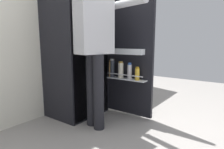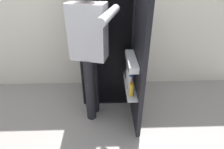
# 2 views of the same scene
# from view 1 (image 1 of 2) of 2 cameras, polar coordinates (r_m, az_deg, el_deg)

# --- Properties ---
(ground_plane) EXTENTS (6.77, 6.77, 0.00)m
(ground_plane) POSITION_cam_1_polar(r_m,az_deg,el_deg) (2.44, -1.13, -13.87)
(ground_plane) COLOR gray
(kitchen_wall) EXTENTS (4.40, 0.10, 2.51)m
(kitchen_wall) POSITION_cam_1_polar(r_m,az_deg,el_deg) (2.86, -15.70, 14.97)
(kitchen_wall) COLOR silver
(kitchen_wall) RESTS_ON ground_plane
(refrigerator) EXTENTS (0.72, 1.22, 1.79)m
(refrigerator) POSITION_cam_1_polar(r_m,az_deg,el_deg) (2.57, -9.44, 7.79)
(refrigerator) COLOR black
(refrigerator) RESTS_ON ground_plane
(person) EXTENTS (0.55, 0.77, 1.68)m
(person) POSITION_cam_1_polar(r_m,az_deg,el_deg) (2.13, -5.02, 10.55)
(person) COLOR black
(person) RESTS_ON ground_plane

